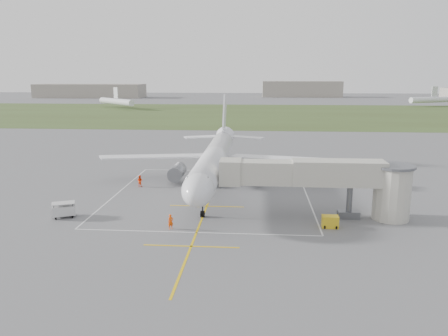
# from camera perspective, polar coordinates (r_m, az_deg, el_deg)

# --- Properties ---
(ground) EXTENTS (700.00, 700.00, 0.00)m
(ground) POSITION_cam_1_polar(r_m,az_deg,el_deg) (68.45, -1.30, -2.54)
(ground) COLOR #5B5B5D
(ground) RESTS_ON ground
(grass_strip) EXTENTS (700.00, 120.00, 0.02)m
(grass_strip) POSITION_cam_1_polar(r_m,az_deg,el_deg) (196.75, 2.49, 7.10)
(grass_strip) COLOR #38481F
(grass_strip) RESTS_ON ground
(apron_markings) EXTENTS (28.20, 60.00, 0.01)m
(apron_markings) POSITION_cam_1_polar(r_m,az_deg,el_deg) (62.87, -1.82, -3.88)
(apron_markings) COLOR #E4B60D
(apron_markings) RESTS_ON ground
(airliner) EXTENTS (38.93, 46.75, 13.52)m
(airliner) POSITION_cam_1_polar(r_m,az_deg,el_deg) (68.20, -1.25, 1.19)
(airliner) COLOR silver
(airliner) RESTS_ON ground
(jet_bridge) EXTENTS (23.40, 5.00, 7.20)m
(jet_bridge) POSITION_cam_1_polar(r_m,az_deg,el_deg) (54.64, 13.86, -1.57)
(jet_bridge) COLOR #A7A496
(jet_bridge) RESTS_ON ground
(gpu_unit) EXTENTS (1.90, 1.37, 1.40)m
(gpu_unit) POSITION_cam_1_polar(r_m,az_deg,el_deg) (52.21, 13.69, -6.84)
(gpu_unit) COLOR gold
(gpu_unit) RESTS_ON ground
(baggage_cart) EXTENTS (3.12, 2.55, 1.88)m
(baggage_cart) POSITION_cam_1_polar(r_m,az_deg,el_deg) (57.68, -20.20, -5.15)
(baggage_cart) COLOR #BCBCBC
(baggage_cart) RESTS_ON ground
(ramp_worker_nose) EXTENTS (0.76, 0.70, 1.75)m
(ramp_worker_nose) POSITION_cam_1_polar(r_m,az_deg,el_deg) (50.58, -6.98, -6.98)
(ramp_worker_nose) COLOR #F64D07
(ramp_worker_nose) RESTS_ON ground
(ramp_worker_wing) EXTENTS (1.05, 0.91, 1.83)m
(ramp_worker_wing) POSITION_cam_1_polar(r_m,az_deg,el_deg) (69.95, -10.94, -1.67)
(ramp_worker_wing) COLOR #FF3A08
(ramp_worker_wing) RESTS_ON ground
(distant_hangars) EXTENTS (345.00, 49.00, 12.00)m
(distant_hangars) POSITION_cam_1_polar(r_m,az_deg,el_deg) (332.07, 0.49, 10.07)
(distant_hangars) COLOR gray
(distant_hangars) RESTS_ON ground
(distant_aircraft) EXTENTS (197.41, 50.40, 8.85)m
(distant_aircraft) POSITION_cam_1_polar(r_m,az_deg,el_deg) (237.23, 7.40, 8.74)
(distant_aircraft) COLOR silver
(distant_aircraft) RESTS_ON ground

